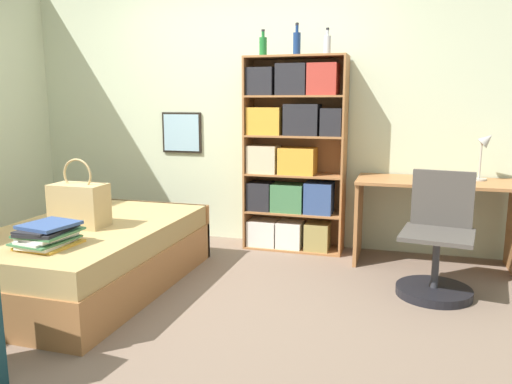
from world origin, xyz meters
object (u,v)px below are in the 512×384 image
(bottle_brown, at_px, (297,43))
(bottle_clear, at_px, (327,44))
(bookcase, at_px, (292,157))
(bottle_green, at_px, (263,46))
(desk, at_px, (434,205))
(desk_lamp, at_px, (485,147))
(book_stack_on_bed, at_px, (48,235))
(desk_chair, at_px, (437,257))
(bed, at_px, (92,255))
(handbag, at_px, (79,204))

(bottle_brown, bearing_deg, bottle_clear, -1.09)
(bookcase, xyz_separation_m, bottle_green, (-0.26, -0.04, 0.98))
(desk, height_order, desk_lamp, desk_lamp)
(bottle_clear, bearing_deg, desk_lamp, -0.29)
(book_stack_on_bed, xyz_separation_m, desk_chair, (2.36, 1.14, -0.28))
(bed, xyz_separation_m, bottle_brown, (1.24, 1.36, 1.63))
(book_stack_on_bed, bearing_deg, bottle_green, 65.72)
(book_stack_on_bed, xyz_separation_m, desk_lamp, (2.73, 1.92, 0.45))
(desk_lamp, bearing_deg, bottle_brown, 179.58)
(desk, bearing_deg, handbag, -152.25)
(bed, relative_size, bottle_brown, 6.71)
(book_stack_on_bed, bearing_deg, bottle_clear, 53.58)
(desk_chair, bearing_deg, bookcase, 147.47)
(book_stack_on_bed, relative_size, bottle_green, 1.68)
(desk_chair, bearing_deg, handbag, -165.59)
(bed, height_order, handbag, handbag)
(desk_lamp, distance_m, desk_chair, 1.13)
(bookcase, distance_m, bottle_clear, 1.03)
(desk_lamp, bearing_deg, book_stack_on_bed, -144.94)
(handbag, relative_size, bookcase, 0.28)
(bed, distance_m, bottle_brown, 2.47)
(desk_lamp, bearing_deg, bed, -154.44)
(handbag, xyz_separation_m, desk_lamp, (2.86, 1.42, 0.36))
(bed, height_order, book_stack_on_bed, book_stack_on_bed)
(desk, distance_m, desk_lamp, 0.62)
(bed, xyz_separation_m, bottle_clear, (1.51, 1.36, 1.61))
(book_stack_on_bed, relative_size, bookcase, 0.22)
(bookcase, distance_m, desk_lamp, 1.62)
(bottle_green, bearing_deg, handbag, -125.14)
(bed, distance_m, desk_chair, 2.52)
(handbag, relative_size, desk_lamp, 1.21)
(bottle_brown, bearing_deg, handbag, -131.79)
(bookcase, height_order, bottle_green, bottle_green)
(bookcase, height_order, desk_lamp, bookcase)
(handbag, xyz_separation_m, desk_chair, (2.49, 0.64, -0.37))
(desk, relative_size, desk_lamp, 3.11)
(bottle_green, bearing_deg, desk_chair, -26.56)
(desk_lamp, bearing_deg, handbag, -153.62)
(book_stack_on_bed, bearing_deg, handbag, 104.25)
(bottle_brown, xyz_separation_m, bottle_clear, (0.27, -0.01, -0.02))
(bottle_green, distance_m, desk_lamp, 2.06)
(bookcase, xyz_separation_m, bottle_clear, (0.30, -0.01, 0.98))
(bed, xyz_separation_m, handbag, (-0.03, -0.07, 0.40))
(bottle_green, xyz_separation_m, desk, (1.51, -0.08, -1.34))
(book_stack_on_bed, xyz_separation_m, bottle_green, (0.85, 1.89, 1.31))
(bookcase, bearing_deg, desk_chair, -32.53)
(bottle_brown, relative_size, desk_chair, 0.32)
(bed, relative_size, desk, 1.46)
(bottle_clear, bearing_deg, bed, -138.10)
(book_stack_on_bed, distance_m, bookcase, 2.26)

